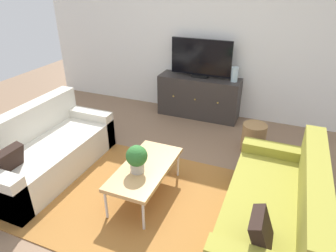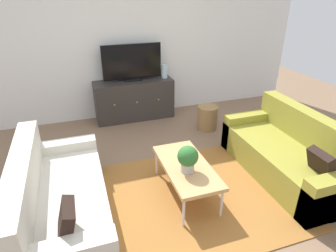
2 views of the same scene
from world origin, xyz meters
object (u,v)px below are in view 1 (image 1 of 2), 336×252
at_px(couch_left_side, 43,152).
at_px(tv_console, 199,97).
at_px(coffee_table, 145,169).
at_px(flat_screen_tv, 201,58).
at_px(couch_right_side, 279,213).
at_px(glass_vase, 235,74).
at_px(wicker_basket, 254,137).
at_px(potted_plant, 137,158).

bearing_deg(couch_left_side, tv_console, 60.52).
relative_size(coffee_table, flat_screen_tv, 1.01).
bearing_deg(tv_console, couch_right_side, -57.23).
relative_size(glass_vase, wicker_basket, 0.60).
height_order(coffee_table, potted_plant, potted_plant).
bearing_deg(tv_console, potted_plant, -88.66).
xyz_separation_m(couch_right_side, coffee_table, (-1.44, 0.04, 0.10)).
bearing_deg(potted_plant, wicker_basket, 57.42).
bearing_deg(potted_plant, glass_vase, 77.85).
bearing_deg(coffee_table, couch_right_side, -1.76).
relative_size(couch_left_side, glass_vase, 7.43).
xyz_separation_m(coffee_table, flat_screen_tv, (-0.09, 2.35, 0.66)).
relative_size(couch_left_side, tv_console, 1.29).
bearing_deg(couch_left_side, flat_screen_tv, 60.72).
relative_size(potted_plant, glass_vase, 1.28).
bearing_deg(glass_vase, flat_screen_tv, 178.03).
bearing_deg(glass_vase, couch_right_side, -68.28).
bearing_deg(wicker_basket, glass_vase, 120.77).
relative_size(couch_left_side, potted_plant, 5.80).
bearing_deg(couch_left_side, wicker_basket, 32.35).
distance_m(couch_right_side, glass_vase, 2.62).
distance_m(couch_right_side, wicker_basket, 1.60).
height_order(couch_left_side, tv_console, couch_left_side).
bearing_deg(coffee_table, glass_vase, 78.02).
height_order(potted_plant, tv_console, tv_console).
height_order(tv_console, glass_vase, glass_vase).
bearing_deg(wicker_basket, potted_plant, -122.58).
xyz_separation_m(glass_vase, wicker_basket, (0.50, -0.84, -0.63)).
bearing_deg(glass_vase, potted_plant, -102.15).
bearing_deg(glass_vase, couch_left_side, -129.03).
bearing_deg(couch_right_side, tv_console, 122.77).
height_order(couch_right_side, flat_screen_tv, flat_screen_tv).
height_order(couch_right_side, tv_console, couch_right_side).
bearing_deg(flat_screen_tv, wicker_basket, -38.44).
height_order(couch_right_side, wicker_basket, couch_right_side).
height_order(couch_left_side, couch_right_side, same).
relative_size(flat_screen_tv, glass_vase, 4.25).
height_order(couch_left_side, coffee_table, couch_left_side).
bearing_deg(coffee_table, tv_console, 92.17).
xyz_separation_m(couch_right_side, potted_plant, (-1.47, -0.07, 0.30)).
distance_m(glass_vase, wicker_basket, 1.16).
xyz_separation_m(coffee_table, wicker_basket, (0.99, 1.49, -0.17)).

